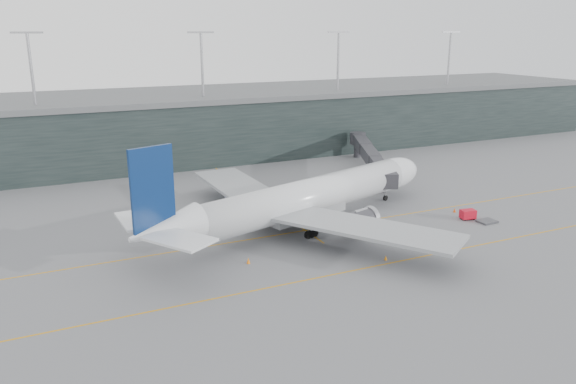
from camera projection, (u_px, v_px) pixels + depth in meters
name	position (u px, v px, depth m)	size (l,w,h in m)	color
ground	(265.00, 227.00, 87.70)	(320.00, 320.00, 0.00)	slate
taxiline_a	(276.00, 235.00, 84.22)	(160.00, 0.25, 0.02)	#C28212
taxiline_b	(327.00, 276.00, 70.28)	(160.00, 0.25, 0.02)	#C28212
taxiline_lead_main	(249.00, 191.00, 107.15)	(0.25, 60.00, 0.02)	#C28212
terminal	(173.00, 124.00, 136.12)	(240.00, 36.00, 29.00)	black
main_aircraft	(307.00, 198.00, 87.10)	(56.87, 52.35, 16.32)	silver
jet_bridge	(357.00, 154.00, 117.90)	(18.77, 42.94, 6.05)	#2B2A2F
gse_cart	(468.00, 214.00, 91.08)	(2.59, 1.90, 1.61)	red
baggage_dolly	(487.00, 221.00, 89.87)	(2.90, 2.32, 0.29)	#39393E
uld_a	(211.00, 210.00, 93.03)	(2.13, 1.74, 1.85)	#38383D
uld_b	(232.00, 202.00, 96.74)	(2.56, 2.21, 2.04)	#38383D
uld_c	(236.00, 203.00, 97.28)	(2.02, 1.72, 1.66)	#38383D
cone_nose	(455.00, 210.00, 94.77)	(0.48, 0.48, 0.77)	#E14F0C
cone_wing_stbd	(386.00, 258.00, 75.07)	(0.41, 0.41, 0.66)	orange
cone_wing_port	(302.00, 199.00, 101.06)	(0.41, 0.41, 0.66)	#FF610E
cone_tail	(248.00, 261.00, 73.94)	(0.50, 0.50, 0.79)	orange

